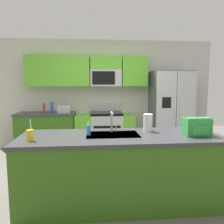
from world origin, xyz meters
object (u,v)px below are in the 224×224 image
Objects in this scene: pepper_mill at (44,108)px; backpack at (197,126)px; toaster at (64,109)px; paper_towel_roll at (148,123)px; range_oven at (105,131)px; drink_cup_yellow at (30,135)px; bottle_blue at (52,107)px; soap_dispenser at (88,130)px; refrigerator at (170,111)px; sink_faucet at (112,120)px.

backpack is (2.41, -2.50, 0.01)m from pepper_mill.
paper_towel_roll reaches higher than toaster.
pepper_mill is (-1.38, -0.00, 0.57)m from range_oven.
backpack is (1.03, -2.50, 0.57)m from range_oven.
paper_towel_roll is (1.85, -2.19, 0.01)m from pepper_mill.
pepper_mill is 0.88× the size of drink_cup_yellow.
bottle_blue is (-1.20, -0.01, 0.58)m from range_oven.
soap_dispenser is at bearing -66.29° from pepper_mill.
sink_faucet is at bearing -126.54° from refrigerator.
paper_towel_roll is at bearing -77.86° from range_oven.
sink_faucet reaches higher than toaster.
backpack is (1.95, -2.45, 0.03)m from toaster.
toaster is 0.28m from bottle_blue.
refrigerator reaches higher than sink_faucet.
pepper_mill is at bearing 98.14° from drink_cup_yellow.
bottle_blue is 1.45× the size of soap_dispenser.
backpack is (1.05, -0.29, -0.05)m from sink_faucet.
paper_towel_roll reaches higher than soap_dispenser.
range_oven reaches higher than toaster.
backpack is (2.23, -2.49, -0.01)m from bottle_blue.
toaster is (-2.48, 0.02, 0.07)m from refrigerator.
backpack reaches higher than toaster.
drink_cup_yellow reaches higher than soap_dispenser.
toaster is 0.87× the size of backpack.
range_oven is 2.83m from drink_cup_yellow.
sink_faucet reaches higher than soap_dispenser.
refrigerator is at bearing -1.27° from bottle_blue.
pepper_mill reaches higher than soap_dispenser.
soap_dispenser is 1.38m from backpack.
backpack is at bearing -48.16° from bottle_blue.
soap_dispenser is (-1.90, -2.28, 0.04)m from refrigerator.
bottle_blue is at bearing 131.84° from backpack.
refrigerator reaches higher than toaster.
range_oven is 5.67× the size of paper_towel_roll.
sink_faucet is (-1.58, -2.13, 0.14)m from refrigerator.
range_oven is at bearing 0.10° from pepper_mill.
drink_cup_yellow is 1.47× the size of soap_dispenser.
soap_dispenser is at bearing -168.68° from paper_towel_roll.
drink_cup_yellow is 2.04m from backpack.
backpack is at bearing -29.04° from paper_towel_roll.
range_oven is 4.82× the size of sink_faucet.
bottle_blue is 2.49m from sink_faucet.
paper_towel_roll is at bearing 150.96° from backpack.
pepper_mill is 2.59m from sink_faucet.
paper_towel_roll is at bearing -49.78° from pepper_mill.
sink_faucet is 1.13× the size of drink_cup_yellow.
toaster is 1.17× the size of paper_towel_roll.
backpack is at bearing 2.60° from drink_cup_yellow.
sink_faucet is 1.10m from backpack.
sink_faucet reaches higher than paper_towel_roll.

